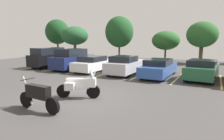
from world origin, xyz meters
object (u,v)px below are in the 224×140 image
at_px(motorcycle_touring, 80,85).
at_px(motorcycle_second, 38,95).
at_px(car_white, 94,64).
at_px(car_silver, 125,65).
at_px(car_black, 51,58).
at_px(car_blue, 159,68).
at_px(car_green, 202,70).
at_px(car_navy, 73,59).

height_order(motorcycle_touring, motorcycle_second, motorcycle_touring).
relative_size(car_white, car_silver, 1.03).
height_order(motorcycle_touring, car_black, car_black).
relative_size(car_black, car_blue, 1.01).
distance_m(car_black, car_white, 5.42).
bearing_deg(car_white, car_blue, 0.21).
height_order(car_white, car_blue, car_white).
bearing_deg(car_white, car_green, 2.12).
height_order(car_black, car_green, car_black).
height_order(car_white, car_green, car_green).
xyz_separation_m(car_silver, car_blue, (2.72, 0.09, -0.07)).
height_order(car_navy, car_green, car_navy).
relative_size(car_blue, car_green, 1.09).
height_order(motorcycle_second, car_blue, car_blue).
xyz_separation_m(car_black, car_navy, (2.95, -0.18, -0.04)).
relative_size(car_white, car_blue, 0.96).
bearing_deg(car_blue, car_silver, -178.14).
xyz_separation_m(car_navy, car_green, (11.24, 0.26, -0.23)).
xyz_separation_m(motorcycle_touring, car_blue, (1.89, 7.31, 0.04)).
bearing_deg(motorcycle_second, car_green, 61.67).
bearing_deg(car_blue, car_green, 5.81).
height_order(car_silver, car_blue, car_silver).
relative_size(motorcycle_touring, motorcycle_second, 0.89).
relative_size(motorcycle_second, car_green, 0.49).
bearing_deg(car_white, car_navy, 178.37).
height_order(car_navy, car_blue, car_navy).
xyz_separation_m(motorcycle_second, car_green, (5.26, 9.76, 0.10)).
distance_m(car_white, car_blue, 5.80).
bearing_deg(motorcycle_second, car_silver, 92.68).
bearing_deg(car_black, car_navy, -3.46).
xyz_separation_m(car_navy, car_blue, (8.26, -0.05, -0.27)).
xyz_separation_m(motorcycle_second, car_navy, (-5.98, 9.50, 0.33)).
bearing_deg(car_blue, car_black, 178.84).
relative_size(motorcycle_touring, car_black, 0.40).
relative_size(motorcycle_second, car_black, 0.45).
relative_size(car_navy, car_silver, 1.03).
relative_size(motorcycle_touring, car_navy, 0.42).
bearing_deg(car_navy, car_white, -1.63).
distance_m(motorcycle_touring, car_green, 9.04).
height_order(car_navy, car_white, car_navy).
height_order(motorcycle_touring, car_white, car_white).
relative_size(car_navy, car_blue, 0.97).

